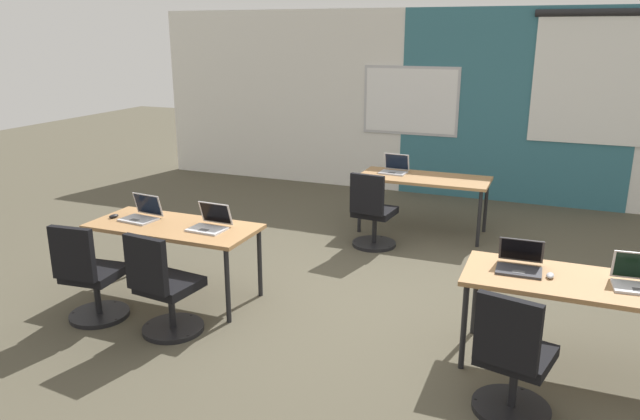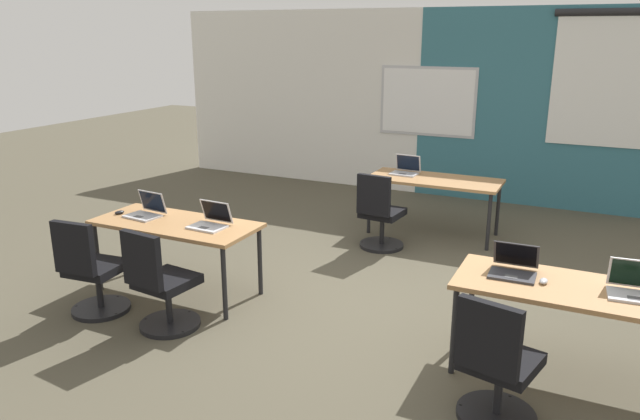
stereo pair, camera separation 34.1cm
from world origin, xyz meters
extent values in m
plane|color=#4C4738|center=(0.00, 0.00, 0.00)|extent=(24.00, 24.00, 0.00)
cube|color=silver|center=(0.00, 4.20, 1.40)|extent=(10.00, 0.20, 2.80)
cube|color=#336B7A|center=(0.84, 4.09, 1.40)|extent=(3.28, 0.01, 2.80)
cube|color=#B7B7BC|center=(-0.67, 4.09, 1.44)|extent=(1.48, 0.02, 1.04)
cube|color=white|center=(-0.67, 4.08, 1.44)|extent=(1.40, 0.02, 0.96)
cube|color=white|center=(2.07, 4.08, 1.80)|extent=(2.00, 0.02, 1.70)
cube|color=#A37547|center=(-1.75, -0.60, 0.70)|extent=(1.60, 0.70, 0.04)
cylinder|color=black|center=(-2.49, -0.90, 0.34)|extent=(0.04, 0.04, 0.68)
cylinder|color=black|center=(-1.01, -0.90, 0.34)|extent=(0.04, 0.04, 0.68)
cylinder|color=black|center=(-2.49, -0.30, 0.34)|extent=(0.04, 0.04, 0.68)
cylinder|color=black|center=(-1.01, -0.30, 0.34)|extent=(0.04, 0.04, 0.68)
cube|color=#A37547|center=(1.75, -0.60, 0.70)|extent=(1.60, 0.70, 0.04)
cylinder|color=black|center=(1.01, -0.90, 0.34)|extent=(0.04, 0.04, 0.68)
cylinder|color=black|center=(1.01, -0.30, 0.34)|extent=(0.04, 0.04, 0.68)
cube|color=#A37547|center=(0.00, 2.20, 0.70)|extent=(1.60, 0.70, 0.04)
cylinder|color=black|center=(-0.74, 1.90, 0.34)|extent=(0.04, 0.04, 0.68)
cylinder|color=black|center=(0.74, 1.90, 0.34)|extent=(0.04, 0.04, 0.68)
cylinder|color=black|center=(-0.74, 2.50, 0.34)|extent=(0.04, 0.04, 0.68)
cylinder|color=black|center=(0.74, 2.50, 0.34)|extent=(0.04, 0.04, 0.68)
cube|color=#B7B7BC|center=(-0.41, 2.24, 0.73)|extent=(0.34, 0.25, 0.02)
cube|color=#4C4C4F|center=(-0.41, 2.19, 0.74)|extent=(0.09, 0.06, 0.00)
cube|color=#B7B7BC|center=(-0.40, 2.38, 0.84)|extent=(0.33, 0.08, 0.22)
cube|color=black|center=(-0.40, 2.38, 0.85)|extent=(0.30, 0.06, 0.19)
cylinder|color=black|center=(-0.41, 1.48, 0.02)|extent=(0.52, 0.52, 0.04)
cylinder|color=black|center=(-0.41, 1.48, 0.21)|extent=(0.06, 0.06, 0.34)
cube|color=black|center=(-0.41, 1.48, 0.42)|extent=(0.48, 0.48, 0.08)
cube|color=black|center=(-0.44, 1.23, 0.69)|extent=(0.40, 0.10, 0.46)
sphere|color=black|center=(-0.39, 1.72, 0.02)|extent=(0.04, 0.04, 0.04)
sphere|color=black|center=(-0.20, 1.39, 0.02)|extent=(0.04, 0.04, 0.04)
sphere|color=black|center=(-0.64, 1.43, 0.02)|extent=(0.04, 0.04, 0.04)
cube|color=silver|center=(2.15, -0.62, 0.73)|extent=(0.35, 0.25, 0.02)
cube|color=#4C4C4F|center=(2.15, -0.67, 0.74)|extent=(0.09, 0.07, 0.00)
cube|color=silver|center=(2.14, -0.48, 0.85)|extent=(0.33, 0.08, 0.22)
cube|color=black|center=(2.14, -0.49, 0.85)|extent=(0.30, 0.06, 0.19)
cube|color=#B7B7BC|center=(-2.14, -0.61, 0.73)|extent=(0.35, 0.26, 0.02)
cube|color=#4C4C4F|center=(-2.14, -0.67, 0.74)|extent=(0.10, 0.07, 0.00)
cube|color=#B7B7BC|center=(-2.12, -0.47, 0.84)|extent=(0.33, 0.10, 0.22)
cube|color=black|center=(-2.12, -0.48, 0.85)|extent=(0.30, 0.08, 0.19)
ellipsoid|color=black|center=(-2.42, -0.63, 0.74)|extent=(0.08, 0.11, 0.03)
cylinder|color=black|center=(-2.14, -1.25, 0.02)|extent=(0.52, 0.52, 0.04)
cylinder|color=black|center=(-2.14, -1.25, 0.21)|extent=(0.06, 0.06, 0.34)
cube|color=black|center=(-2.14, -1.25, 0.42)|extent=(0.48, 0.48, 0.08)
cube|color=black|center=(-2.12, -1.50, 0.69)|extent=(0.40, 0.10, 0.46)
sphere|color=black|center=(-2.16, -1.01, 0.02)|extent=(0.04, 0.04, 0.04)
sphere|color=black|center=(-1.91, -1.30, 0.02)|extent=(0.04, 0.04, 0.04)
sphere|color=black|center=(-2.36, -1.34, 0.02)|extent=(0.04, 0.04, 0.04)
cube|color=#333338|center=(1.34, -0.59, 0.73)|extent=(0.34, 0.24, 0.02)
cube|color=#4C4C4F|center=(1.35, -0.65, 0.74)|extent=(0.09, 0.06, 0.00)
cube|color=#333338|center=(1.34, -0.44, 0.84)|extent=(0.33, 0.10, 0.21)
cube|color=black|center=(1.34, -0.44, 0.84)|extent=(0.30, 0.09, 0.18)
ellipsoid|color=#B2B2B7|center=(1.57, -0.62, 0.74)|extent=(0.06, 0.10, 0.03)
cylinder|color=black|center=(1.41, -1.32, 0.02)|extent=(0.52, 0.52, 0.04)
cylinder|color=black|center=(1.41, -1.32, 0.21)|extent=(0.06, 0.06, 0.34)
cube|color=black|center=(1.41, -1.32, 0.42)|extent=(0.53, 0.53, 0.08)
cube|color=black|center=(1.35, -1.56, 0.69)|extent=(0.40, 0.15, 0.46)
sphere|color=black|center=(1.47, -1.09, 0.02)|extent=(0.04, 0.04, 0.04)
sphere|color=black|center=(1.18, -1.34, 0.02)|extent=(0.04, 0.04, 0.04)
cube|color=silver|center=(-1.37, -0.62, 0.73)|extent=(0.34, 0.25, 0.02)
cube|color=#4C4C4F|center=(-1.37, -0.68, 0.74)|extent=(0.09, 0.06, 0.00)
cube|color=silver|center=(-1.36, -0.48, 0.84)|extent=(0.33, 0.09, 0.21)
cube|color=black|center=(-1.36, -0.48, 0.84)|extent=(0.30, 0.08, 0.19)
cylinder|color=black|center=(-1.37, -1.22, 0.02)|extent=(0.52, 0.52, 0.04)
cylinder|color=black|center=(-1.37, -1.22, 0.21)|extent=(0.06, 0.06, 0.34)
cube|color=black|center=(-1.37, -1.22, 0.42)|extent=(0.49, 0.49, 0.08)
cube|color=black|center=(-1.40, -1.46, 0.69)|extent=(0.40, 0.10, 0.46)
sphere|color=black|center=(-1.35, -0.98, 0.02)|extent=(0.04, 0.04, 0.04)
sphere|color=black|center=(-1.16, -1.31, 0.02)|extent=(0.04, 0.04, 0.04)
sphere|color=black|center=(-1.60, -1.26, 0.02)|extent=(0.04, 0.04, 0.04)
camera|label=1|loc=(1.53, -5.06, 2.45)|focal=33.82mm
camera|label=2|loc=(1.85, -4.92, 2.45)|focal=33.82mm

